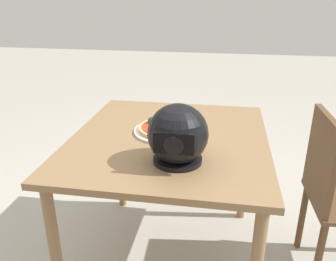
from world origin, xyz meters
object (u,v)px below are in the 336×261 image
Objects in this scene: motorcycle_helmet at (178,135)px; chair_side at (335,190)px; dining_table at (169,153)px; pizza at (167,127)px.

motorcycle_helmet is 0.28× the size of chair_side.
motorcycle_helmet reaches higher than chair_side.
chair_side is (-0.76, -0.32, -0.38)m from motorcycle_helmet.
motorcycle_helmet is at bearing 106.61° from dining_table.
chair_side is (-0.86, -0.01, -0.29)m from pizza.
dining_table is 0.86m from chair_side.
pizza is at bearing -68.02° from dining_table.
motorcycle_helmet is (-0.08, 0.26, 0.21)m from dining_table.
pizza is at bearing 0.40° from chair_side.
chair_side reaches higher than pizza.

